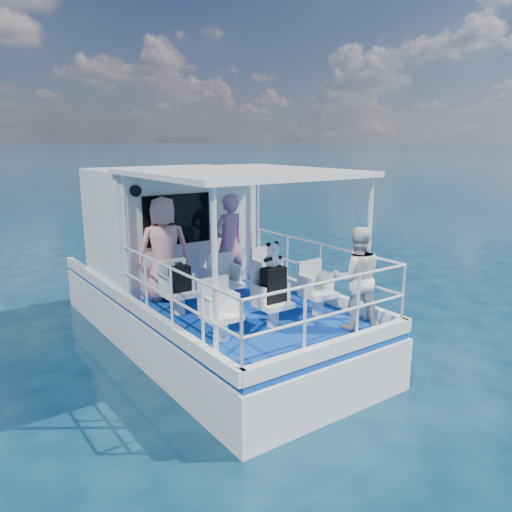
{
  "coord_description": "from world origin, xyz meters",
  "views": [
    {
      "loc": [
        -4.3,
        -6.72,
        3.61
      ],
      "look_at": [
        0.18,
        -0.4,
        1.82
      ],
      "focal_mm": 35.0,
      "sensor_mm": 36.0,
      "label": 1
    }
  ],
  "objects_px": {
    "passenger_port_fwd": "(164,249)",
    "panda": "(272,255)",
    "passenger_stbd_aft": "(357,278)",
    "backpack_center": "(274,285)"
  },
  "relations": [
    {
      "from": "passenger_stbd_aft",
      "to": "panda",
      "type": "relative_size",
      "value": 4.04
    },
    {
      "from": "panda",
      "to": "passenger_port_fwd",
      "type": "bearing_deg",
      "value": 109.54
    },
    {
      "from": "backpack_center",
      "to": "panda",
      "type": "height_order",
      "value": "panda"
    },
    {
      "from": "passenger_stbd_aft",
      "to": "backpack_center",
      "type": "distance_m",
      "value": 1.22
    },
    {
      "from": "panda",
      "to": "passenger_stbd_aft",
      "type": "bearing_deg",
      "value": -38.89
    },
    {
      "from": "passenger_port_fwd",
      "to": "passenger_stbd_aft",
      "type": "relative_size",
      "value": 1.19
    },
    {
      "from": "backpack_center",
      "to": "panda",
      "type": "distance_m",
      "value": 0.45
    },
    {
      "from": "passenger_port_fwd",
      "to": "backpack_center",
      "type": "xyz_separation_m",
      "value": [
        0.75,
        -2.12,
        -0.26
      ]
    },
    {
      "from": "passenger_stbd_aft",
      "to": "panda",
      "type": "height_order",
      "value": "passenger_stbd_aft"
    },
    {
      "from": "passenger_port_fwd",
      "to": "panda",
      "type": "xyz_separation_m",
      "value": [
        0.74,
        -2.1,
        0.19
      ]
    }
  ]
}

